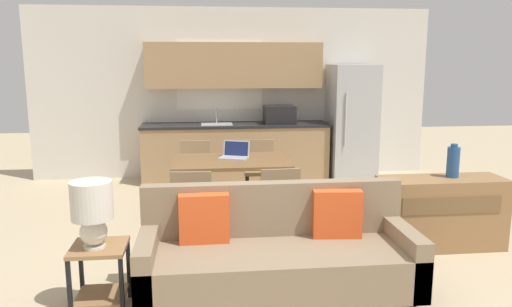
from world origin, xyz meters
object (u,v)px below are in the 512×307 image
dining_chair_near_right (278,200)px  dining_chair_near_left (193,203)px  refrigerator (352,122)px  vase (453,162)px  table_lamp (92,208)px  laptop (235,154)px  dining_chair_far_left (195,168)px  dining_chair_far_right (260,167)px  couch (277,255)px  credenza (440,213)px  dining_table (231,165)px  side_table (100,267)px

dining_chair_near_right → dining_chair_near_left: bearing=-1.8°
refrigerator → vase: refrigerator is taller
refrigerator → table_lamp: (-3.20, -4.04, -0.09)m
dining_chair_near_left → table_lamp: bearing=64.2°
refrigerator → dining_chair_near_right: (-1.63, -2.81, -0.43)m
table_lamp → laptop: table_lamp is taller
vase → dining_chair_far_left: (-2.60, 1.81, -0.40)m
dining_chair_far_right → couch: bearing=-91.6°
dining_chair_near_left → laptop: size_ratio=2.12×
couch → dining_chair_far_left: bearing=103.9°
dining_chair_near_left → vase: bearing=-179.6°
table_lamp → dining_chair_near_right: table_lamp is taller
vase → dining_chair_near_left: bearing=175.7°
dining_chair_near_right → laptop: (-0.37, 0.92, 0.31)m
dining_chair_near_left → dining_chair_near_right: (0.87, 0.02, 0.00)m
credenza → dining_chair_near_right: (-1.63, 0.25, 0.12)m
dining_table → vase: 2.41m
credenza → dining_chair_far_right: size_ratio=1.51×
dining_chair_far_right → dining_chair_near_right: size_ratio=1.00×
table_lamp → dining_chair_near_right: 2.03m
refrigerator → dining_chair_near_right: refrigerator is taller
table_lamp → dining_chair_near_right: bearing=38.0°
dining_table → couch: 1.97m
laptop → refrigerator: bearing=65.0°
table_lamp → credenza: table_lamp is taller
dining_table → laptop: 0.17m
dining_chair_near_left → laptop: bearing=-113.0°
dining_chair_far_right → dining_chair_near_left: size_ratio=1.00×
refrigerator → table_lamp: refrigerator is taller
side_table → couch: bearing=3.4°
dining_chair_near_right → laptop: size_ratio=2.12×
credenza → dining_chair_far_right: bearing=132.0°
couch → dining_chair_near_left: bearing=121.8°
dining_chair_near_left → dining_chair_near_right: bearing=-173.8°
table_lamp → dining_chair_far_left: bearing=75.7°
couch → laptop: laptop is taller
couch → dining_chair_far_right: size_ratio=2.61×
couch → vase: vase is taller
dining_chair_far_right → table_lamp: bearing=-117.1°
dining_table → vase: bearing=-25.1°
refrigerator → table_lamp: bearing=-128.4°
vase → dining_chair_far_left: bearing=145.1°
dining_chair_near_right → laptop: 1.04m
table_lamp → couch: bearing=4.4°
credenza → dining_chair_near_left: 2.51m
dining_chair_near_left → side_table: bearing=64.5°
table_lamp → dining_chair_near_left: bearing=59.5°
dining_table → dining_chair_near_left: size_ratio=1.61×
refrigerator → couch: (-1.81, -3.94, -0.56)m
dining_table → dining_chair_far_left: bearing=118.2°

